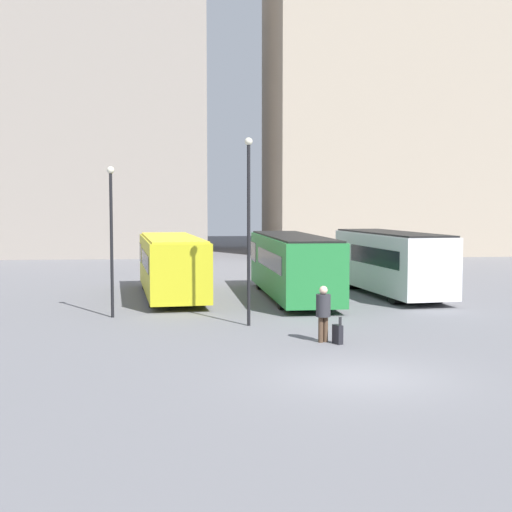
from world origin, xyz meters
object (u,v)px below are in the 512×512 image
object	(u,v)px
lamp_post_1	(249,218)
suitcase	(338,334)
bus_1	(292,264)
lamp_post_0	(111,229)
bus_0	(171,264)
traveler	(323,309)
bus_2	(390,261)

from	to	relation	value
lamp_post_1	suitcase	bearing A→B (deg)	-55.15
bus_1	lamp_post_0	world-z (taller)	lamp_post_0
bus_0	traveler	distance (m)	12.67
bus_0	lamp_post_1	world-z (taller)	lamp_post_1
lamp_post_0	traveler	bearing A→B (deg)	-37.95
bus_1	suitcase	distance (m)	11.13
bus_1	suitcase	size ratio (longest dim) A/B	13.15
bus_0	lamp_post_1	distance (m)	9.16
bus_1	lamp_post_0	bearing A→B (deg)	121.69
traveler	lamp_post_0	world-z (taller)	lamp_post_0
lamp_post_0	bus_2	bearing A→B (deg)	24.22
bus_0	lamp_post_0	world-z (taller)	lamp_post_0
bus_0	bus_2	distance (m)	10.43
bus_1	lamp_post_1	size ratio (longest dim) A/B	1.70
traveler	lamp_post_1	distance (m)	4.78
bus_2	traveler	size ratio (longest dim) A/B	5.35
bus_1	traveler	size ratio (longest dim) A/B	6.38
traveler	suitcase	world-z (taller)	traveler
bus_1	bus_2	world-z (taller)	bus_2
lamp_post_0	lamp_post_1	xyz separation A→B (m)	(5.08, -2.34, 0.47)
bus_1	lamp_post_1	distance (m)	8.23
bus_0	bus_1	xyz separation A→B (m)	(5.60, -0.87, 0.04)
traveler	lamp_post_1	bearing A→B (deg)	11.17
bus_2	suitcase	distance (m)	12.62
bus_0	bus_2	size ratio (longest dim) A/B	1.10
bus_0	suitcase	distance (m)	13.19
bus_2	traveler	distance (m)	12.43
bus_2	lamp_post_1	size ratio (longest dim) A/B	1.43
suitcase	lamp_post_0	xyz separation A→B (m)	(-7.57, 5.92, 3.09)
suitcase	lamp_post_0	world-z (taller)	lamp_post_0
lamp_post_0	lamp_post_1	bearing A→B (deg)	-24.72
bus_0	suitcase	bearing A→B (deg)	-161.55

